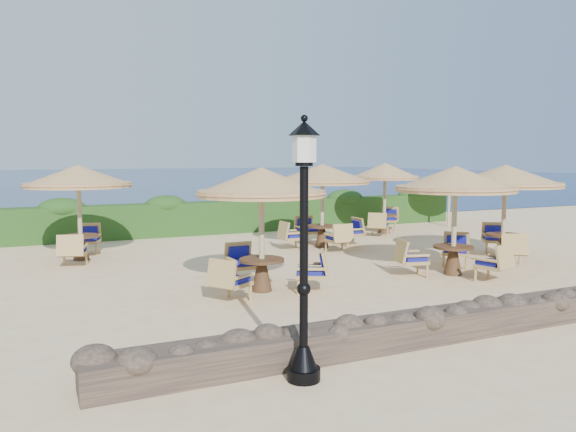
{
  "coord_description": "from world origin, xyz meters",
  "views": [
    {
      "loc": [
        -7.89,
        -13.07,
        2.86
      ],
      "look_at": [
        -1.69,
        0.47,
        1.3
      ],
      "focal_mm": 35.0,
      "sensor_mm": 36.0,
      "label": 1
    }
  ],
  "objects_px": {
    "extra_parasol": "(450,174)",
    "cafe_set_3": "(79,187)",
    "lamp_post": "(304,262)",
    "cafe_set_0": "(261,203)",
    "cafe_set_1": "(455,196)",
    "cafe_set_2": "(505,186)",
    "cafe_set_5": "(385,181)",
    "cafe_set_4": "(322,188)"
  },
  "relations": [
    {
      "from": "extra_parasol",
      "to": "cafe_set_3",
      "type": "distance_m",
      "value": 14.62
    },
    {
      "from": "lamp_post",
      "to": "cafe_set_0",
      "type": "distance_m",
      "value": 4.9
    },
    {
      "from": "cafe_set_0",
      "to": "cafe_set_1",
      "type": "distance_m",
      "value": 4.91
    },
    {
      "from": "lamp_post",
      "to": "cafe_set_1",
      "type": "relative_size",
      "value": 1.14
    },
    {
      "from": "extra_parasol",
      "to": "cafe_set_2",
      "type": "height_order",
      "value": "cafe_set_2"
    },
    {
      "from": "extra_parasol",
      "to": "cafe_set_5",
      "type": "xyz_separation_m",
      "value": [
        -3.61,
        -0.62,
        -0.21
      ]
    },
    {
      "from": "cafe_set_4",
      "to": "extra_parasol",
      "type": "bearing_deg",
      "value": 19.68
    },
    {
      "from": "lamp_post",
      "to": "extra_parasol",
      "type": "distance_m",
      "value": 17.41
    },
    {
      "from": "lamp_post",
      "to": "cafe_set_3",
      "type": "height_order",
      "value": "lamp_post"
    },
    {
      "from": "cafe_set_5",
      "to": "lamp_post",
      "type": "bearing_deg",
      "value": -128.31
    },
    {
      "from": "lamp_post",
      "to": "cafe_set_5",
      "type": "distance_m",
      "value": 14.51
    },
    {
      "from": "cafe_set_2",
      "to": "cafe_set_3",
      "type": "bearing_deg",
      "value": 156.36
    },
    {
      "from": "cafe_set_0",
      "to": "cafe_set_3",
      "type": "distance_m",
      "value": 6.39
    },
    {
      "from": "lamp_post",
      "to": "cafe_set_2",
      "type": "distance_m",
      "value": 10.5
    },
    {
      "from": "cafe_set_0",
      "to": "cafe_set_2",
      "type": "xyz_separation_m",
      "value": [
        7.64,
        0.75,
        0.16
      ]
    },
    {
      "from": "lamp_post",
      "to": "cafe_set_0",
      "type": "bearing_deg",
      "value": 74.39
    },
    {
      "from": "cafe_set_3",
      "to": "cafe_set_4",
      "type": "xyz_separation_m",
      "value": [
        7.17,
        -0.85,
        -0.15
      ]
    },
    {
      "from": "cafe_set_3",
      "to": "cafe_set_1",
      "type": "bearing_deg",
      "value": -35.83
    },
    {
      "from": "cafe_set_1",
      "to": "cafe_set_4",
      "type": "bearing_deg",
      "value": 100.81
    },
    {
      "from": "lamp_post",
      "to": "cafe_set_1",
      "type": "bearing_deg",
      "value": 35.01
    },
    {
      "from": "lamp_post",
      "to": "cafe_set_1",
      "type": "distance_m",
      "value": 7.6
    },
    {
      "from": "extra_parasol",
      "to": "cafe_set_3",
      "type": "height_order",
      "value": "cafe_set_3"
    },
    {
      "from": "cafe_set_4",
      "to": "cafe_set_5",
      "type": "distance_m",
      "value": 4.24
    },
    {
      "from": "lamp_post",
      "to": "cafe_set_5",
      "type": "relative_size",
      "value": 1.25
    },
    {
      "from": "cafe_set_0",
      "to": "cafe_set_4",
      "type": "xyz_separation_m",
      "value": [
        3.94,
        4.66,
        -0.02
      ]
    },
    {
      "from": "cafe_set_3",
      "to": "cafe_set_5",
      "type": "relative_size",
      "value": 1.1
    },
    {
      "from": "cafe_set_4",
      "to": "lamp_post",
      "type": "bearing_deg",
      "value": -119.28
    },
    {
      "from": "extra_parasol",
      "to": "cafe_set_3",
      "type": "xyz_separation_m",
      "value": [
        -14.51,
        -1.78,
        -0.14
      ]
    },
    {
      "from": "cafe_set_2",
      "to": "cafe_set_5",
      "type": "height_order",
      "value": "same"
    },
    {
      "from": "cafe_set_0",
      "to": "extra_parasol",
      "type": "bearing_deg",
      "value": 32.86
    },
    {
      "from": "cafe_set_2",
      "to": "lamp_post",
      "type": "bearing_deg",
      "value": -148.63
    },
    {
      "from": "cafe_set_0",
      "to": "cafe_set_4",
      "type": "bearing_deg",
      "value": 49.8
    },
    {
      "from": "cafe_set_1",
      "to": "cafe_set_2",
      "type": "relative_size",
      "value": 0.93
    },
    {
      "from": "lamp_post",
      "to": "cafe_set_1",
      "type": "xyz_separation_m",
      "value": [
        6.21,
        4.35,
        0.38
      ]
    },
    {
      "from": "cafe_set_0",
      "to": "cafe_set_1",
      "type": "xyz_separation_m",
      "value": [
        4.9,
        -0.36,
        0.03
      ]
    },
    {
      "from": "cafe_set_1",
      "to": "cafe_set_0",
      "type": "bearing_deg",
      "value": 175.83
    },
    {
      "from": "cafe_set_3",
      "to": "lamp_post",
      "type": "bearing_deg",
      "value": -79.4
    },
    {
      "from": "lamp_post",
      "to": "cafe_set_2",
      "type": "height_order",
      "value": "lamp_post"
    },
    {
      "from": "lamp_post",
      "to": "cafe_set_3",
      "type": "relative_size",
      "value": 1.14
    },
    {
      "from": "cafe_set_3",
      "to": "cafe_set_5",
      "type": "distance_m",
      "value": 10.96
    },
    {
      "from": "cafe_set_0",
      "to": "cafe_set_2",
      "type": "distance_m",
      "value": 7.68
    },
    {
      "from": "cafe_set_2",
      "to": "cafe_set_4",
      "type": "height_order",
      "value": "same"
    }
  ]
}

